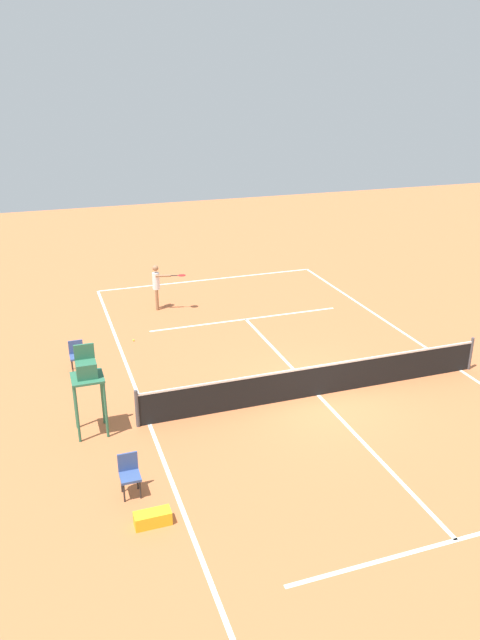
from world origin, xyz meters
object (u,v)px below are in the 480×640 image
(player_serving, at_px, (157,283))
(umpire_chair, at_px, (87,376))
(courtside_chair_mid, at_px, (77,354))
(tennis_ball, at_px, (134,340))
(equipment_bag, at_px, (153,518))
(courtside_chair_near, at_px, (129,473))

(player_serving, relative_size, umpire_chair, 0.75)
(umpire_chair, height_order, courtside_chair_mid, umpire_chair)
(player_serving, distance_m, tennis_ball, 3.38)
(courtside_chair_mid, height_order, equipment_bag, courtside_chair_mid)
(tennis_ball, xyz_separation_m, courtside_chair_mid, (2.03, 1.67, 0.50))
(umpire_chair, relative_size, courtside_chair_mid, 2.54)
(courtside_chair_near, bearing_deg, courtside_chair_mid, -85.31)
(tennis_ball, distance_m, equipment_bag, 9.55)
(umpire_chair, height_order, courtside_chair_near, umpire_chair)
(tennis_ball, distance_m, courtside_chair_near, 8.45)
(player_serving, height_order, courtside_chair_near, player_serving)
(courtside_chair_near, xyz_separation_m, equipment_bag, (-0.26, 1.16, -0.38))
(umpire_chair, xyz_separation_m, equipment_bag, (-0.78, 3.99, -1.46))
(player_serving, bearing_deg, courtside_chair_mid, -24.65)
(player_serving, height_order, tennis_ball, player_serving)
(courtside_chair_mid, bearing_deg, equipment_bag, 95.89)
(courtside_chair_mid, bearing_deg, umpire_chair, 90.39)
(umpire_chair, xyz_separation_m, courtside_chair_mid, (0.03, -3.81, -1.07))
(umpire_chair, xyz_separation_m, courtside_chair_near, (-0.52, 2.83, -1.07))
(umpire_chair, distance_m, courtside_chair_near, 3.07)
(courtside_chair_near, relative_size, courtside_chair_mid, 1.00)
(player_serving, bearing_deg, umpire_chair, -9.45)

